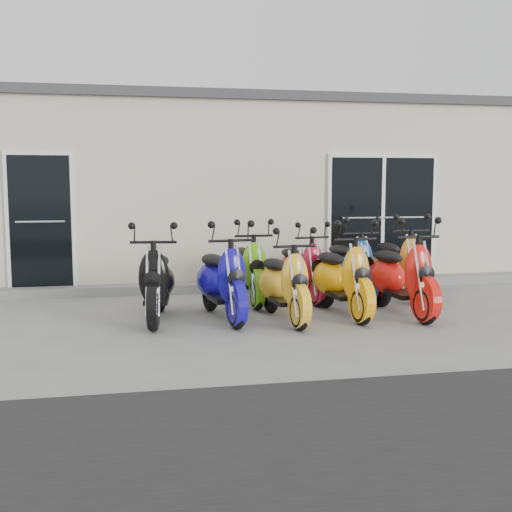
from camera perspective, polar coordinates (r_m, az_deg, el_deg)
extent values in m
plane|color=gray|center=(8.94, 0.76, -5.22)|extent=(80.00, 80.00, 0.00)
cube|color=beige|center=(13.87, -3.77, 5.67)|extent=(14.00, 6.00, 3.20)
cube|color=#3F3F42|center=(13.94, -3.82, 12.59)|extent=(14.20, 6.20, 0.16)
cube|color=gray|center=(10.87, -1.48, -2.68)|extent=(14.00, 0.40, 0.15)
cube|color=black|center=(10.82, -18.61, 3.25)|extent=(1.07, 0.08, 2.22)
cube|color=black|center=(11.61, 11.14, 3.68)|extent=(2.02, 0.08, 2.22)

